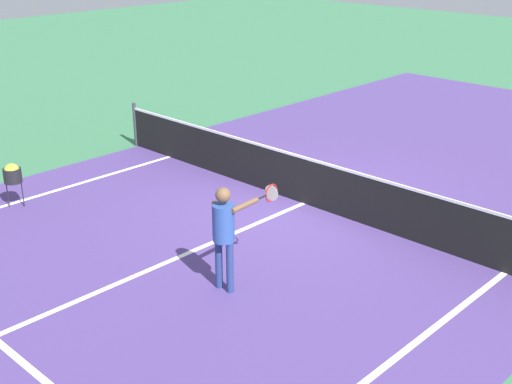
{
  "coord_description": "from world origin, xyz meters",
  "views": [
    {
      "loc": [
        7.78,
        -9.48,
        5.1
      ],
      "look_at": [
        0.65,
        -2.03,
        1.0
      ],
      "focal_mm": 47.5,
      "sensor_mm": 36.0,
      "label": 1
    }
  ],
  "objects": [
    {
      "name": "ground_plane",
      "position": [
        0.0,
        0.0,
        0.0
      ],
      "size": [
        60.0,
        60.0,
        0.0
      ],
      "primitive_type": "plane",
      "color": "#38724C"
    },
    {
      "name": "court_surface_inbounds",
      "position": [
        0.0,
        0.0,
        0.0
      ],
      "size": [
        10.62,
        24.4,
        0.0
      ],
      "primitive_type": "cube",
      "color": "#4C387A",
      "rests_on": "ground_plane"
    },
    {
      "name": "line_center_service",
      "position": [
        0.0,
        -3.2,
        0.0
      ],
      "size": [
        0.1,
        6.4,
        0.01
      ],
      "primitive_type": "cube",
      "color": "white",
      "rests_on": "ground_plane"
    },
    {
      "name": "net",
      "position": [
        0.0,
        0.0,
        0.49
      ],
      "size": [
        10.86,
        0.09,
        1.07
      ],
      "color": "#33383D",
      "rests_on": "ground_plane"
    },
    {
      "name": "player_near",
      "position": [
        1.3,
        -3.36,
        1.01
      ],
      "size": [
        0.43,
        1.21,
        1.63
      ],
      "color": "navy",
      "rests_on": "ground_plane"
    },
    {
      "name": "ball_hopper",
      "position": [
        -3.91,
        -3.97,
        0.68
      ],
      "size": [
        0.34,
        0.34,
        0.87
      ],
      "color": "black",
      "rests_on": "ground_plane"
    }
  ]
}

